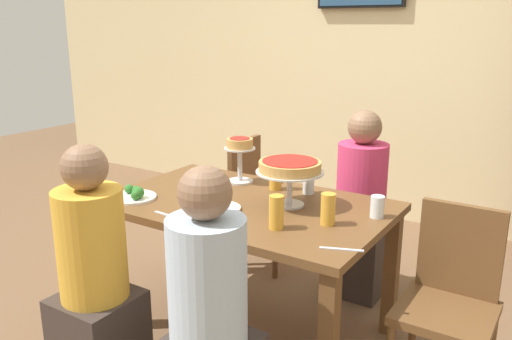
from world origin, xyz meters
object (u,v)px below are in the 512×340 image
diner_near_left (95,287)px  water_glass_clear_near (309,184)px  deep_dish_pizza_stand (290,169)px  personal_pizza_stand (240,151)px  chair_head_east (451,295)px  cutlery_fork_near (341,249)px  diner_near_right (209,331)px  salad_plate_near_diner (220,207)px  cutlery_fork_far (214,174)px  dining_table (246,220)px  salad_plate_far_diner (134,195)px  chair_far_left (258,195)px  beer_glass_amber_tall (276,212)px  beer_glass_amber_spare (328,209)px  water_glass_clear_far (377,207)px  diner_far_right (360,217)px  beer_glass_amber_short (275,175)px  cutlery_knife_near (168,215)px

diner_near_left → water_glass_clear_near: (0.52, 1.05, 0.30)m
deep_dish_pizza_stand → personal_pizza_stand: personal_pizza_stand is taller
chair_head_east → cutlery_fork_near: 0.57m
diner_near_right → cutlery_fork_near: 0.62m
salad_plate_near_diner → cutlery_fork_far: salad_plate_near_diner is taller
chair_head_east → personal_pizza_stand: size_ratio=3.30×
dining_table → salad_plate_far_diner: salad_plate_far_diner is taller
chair_far_left → beer_glass_amber_tall: bearing=36.1°
beer_glass_amber_spare → water_glass_clear_far: 0.27m
diner_far_right → deep_dish_pizza_stand: 0.81m
salad_plate_near_diner → salad_plate_far_diner: bearing=-168.5°
personal_pizza_stand → beer_glass_amber_short: 0.27m
beer_glass_amber_short → beer_glass_amber_spare: 0.58m
dining_table → cutlery_fork_far: size_ratio=8.08×
personal_pizza_stand → cutlery_fork_far: bearing=167.5°
personal_pizza_stand → cutlery_fork_near: (0.89, -0.57, -0.19)m
beer_glass_amber_spare → water_glass_clear_far: size_ratio=1.41×
cutlery_fork_far → diner_far_right: bearing=-141.9°
salad_plate_near_diner → beer_glass_amber_tall: size_ratio=1.38×
diner_near_left → diner_near_right: (0.64, -0.00, 0.00)m
cutlery_fork_near → beer_glass_amber_short: bearing=117.8°
water_glass_clear_near → cutlery_fork_near: bearing=-52.5°
deep_dish_pizza_stand → beer_glass_amber_spare: size_ratio=2.31×
cutlery_fork_near → cutlery_knife_near: (-0.86, -0.08, 0.00)m
chair_far_left → cutlery_knife_near: chair_far_left is taller
diner_far_right → beer_glass_amber_short: bearing=-34.3°
deep_dish_pizza_stand → beer_glass_amber_spare: deep_dish_pizza_stand is taller
deep_dish_pizza_stand → salad_plate_far_diner: size_ratio=1.40×
cutlery_knife_near → water_glass_clear_far: bearing=36.1°
chair_far_left → chair_head_east: same height
deep_dish_pizza_stand → diner_near_right: bearing=-82.5°
cutlery_fork_far → diner_near_right: bearing=136.6°
dining_table → diner_near_left: diner_near_left is taller
dining_table → personal_pizza_stand: personal_pizza_stand is taller
dining_table → beer_glass_amber_short: beer_glass_amber_short is taller
beer_glass_amber_short → salad_plate_near_diner: bearing=-96.9°
chair_head_east → deep_dish_pizza_stand: (-0.82, 0.01, 0.45)m
personal_pizza_stand → beer_glass_amber_spare: (0.72, -0.34, -0.11)m
water_glass_clear_far → beer_glass_amber_short: bearing=169.3°
cutlery_knife_near → chair_head_east: bearing=23.6°
chair_far_left → water_glass_clear_far: chair_far_left is taller
dining_table → cutlery_knife_near: (-0.20, -0.37, 0.10)m
chair_head_east → chair_far_left: bearing=-26.5°
water_glass_clear_near → beer_glass_amber_short: bearing=-169.9°
diner_near_left → chair_far_left: 1.53m
diner_near_left → diner_far_right: bearing=-23.9°
diner_far_right → cutlery_knife_near: (-0.54, -1.12, 0.25)m
cutlery_fork_near → diner_near_left: bearing=-176.5°
diner_far_right → water_glass_clear_far: 0.73m
diner_far_right → chair_far_left: (-0.76, 0.04, -0.01)m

